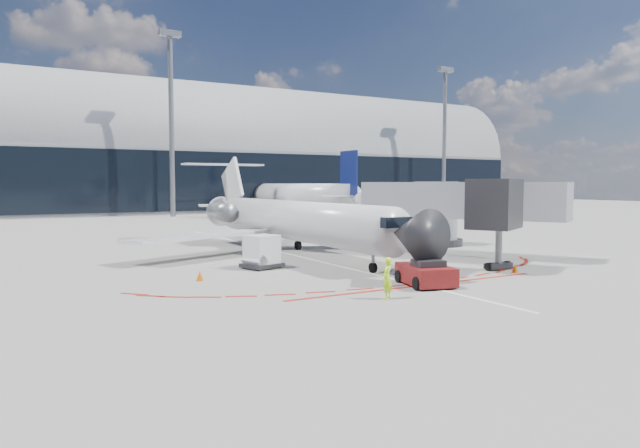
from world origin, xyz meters
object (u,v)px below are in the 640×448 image
ramp_worker (387,278)px  uld_container (262,252)px  regional_jet (288,219)px  pushback_tug (426,274)px

ramp_worker → uld_container: bearing=-117.3°
ramp_worker → regional_jet: bearing=-134.8°
uld_container → pushback_tug: bearing=-79.9°
ramp_worker → uld_container: uld_container is taller
pushback_tug → uld_container: uld_container is taller
regional_jet → pushback_tug: size_ratio=5.71×
regional_jet → pushback_tug: regional_jet is taller
regional_jet → pushback_tug: bearing=-90.0°
regional_jet → pushback_tug: (-0.00, -14.10, -1.74)m
ramp_worker → pushback_tug: bearing=173.1°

